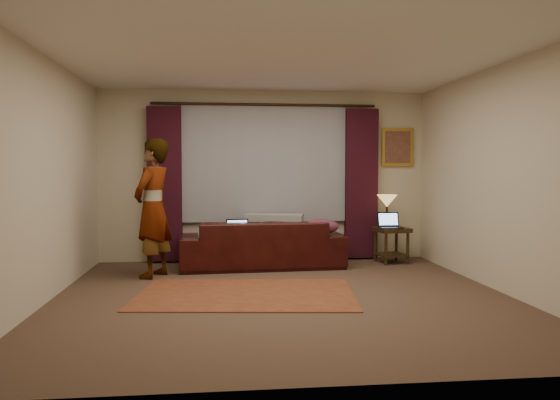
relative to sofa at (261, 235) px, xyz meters
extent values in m
cube|color=#503A2A|center=(0.09, -1.87, -0.47)|extent=(5.00, 5.00, 0.01)
cube|color=silver|center=(0.09, -1.87, 2.13)|extent=(5.00, 5.00, 0.02)
cube|color=beige|center=(0.09, 0.63, 0.83)|extent=(5.00, 0.02, 2.60)
cube|color=beige|center=(0.09, -4.37, 0.83)|extent=(5.00, 0.02, 2.60)
cube|color=beige|center=(-2.41, -1.87, 0.83)|extent=(0.02, 5.00, 2.60)
cube|color=beige|center=(2.59, -1.87, 0.83)|extent=(0.02, 5.00, 2.60)
cube|color=gray|center=(0.09, 0.57, 1.03)|extent=(2.50, 0.05, 1.80)
cube|color=black|center=(-1.41, 0.52, 0.71)|extent=(0.50, 0.14, 2.30)
cube|color=black|center=(1.59, 0.52, 0.71)|extent=(0.50, 0.14, 2.30)
cylinder|color=black|center=(0.09, 0.52, 1.91)|extent=(0.04, 0.04, 3.40)
cube|color=#BA8E32|center=(2.19, 0.60, 1.28)|extent=(0.50, 0.04, 0.60)
imported|color=black|center=(0.00, 0.00, 0.00)|extent=(2.37, 1.12, 0.94)
cube|color=#989691|center=(0.21, 0.25, 0.47)|extent=(0.90, 0.53, 0.10)
ellipsoid|color=brown|center=(0.83, -0.14, 0.11)|extent=(0.63, 0.55, 0.22)
cube|color=brown|center=(-0.31, -1.70, -0.46)|extent=(2.57, 1.87, 0.01)
cube|color=black|center=(1.96, 0.13, -0.20)|extent=(0.53, 0.53, 0.53)
imported|color=#989691|center=(-1.45, -0.58, 0.43)|extent=(0.70, 0.70, 1.80)
camera|label=1|loc=(-0.59, -7.75, 0.93)|focal=35.00mm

